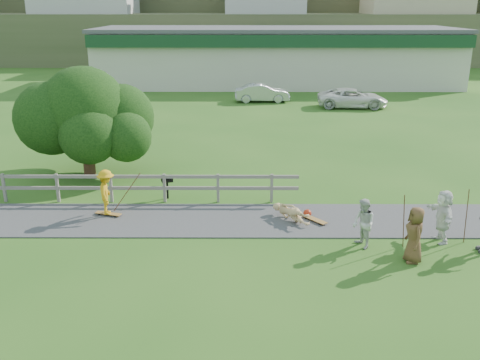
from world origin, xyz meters
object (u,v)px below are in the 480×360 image
at_px(skater_rider, 107,195).
at_px(car_white, 353,98).
at_px(spectator_c, 415,235).
at_px(tree, 86,127).
at_px(car_silver, 262,93).
at_px(spectator_d, 443,216).
at_px(bbq, 167,187).
at_px(spectator_a, 363,224).
at_px(skater_fallen, 291,213).

bearing_deg(skater_rider, car_white, -41.40).
bearing_deg(skater_rider, spectator_c, -119.85).
distance_m(skater_rider, spectator_c, 10.20).
relative_size(spectator_c, tree, 0.28).
bearing_deg(skater_rider, car_silver, -25.20).
bearing_deg(car_silver, spectator_d, -171.64).
bearing_deg(tree, car_white, 47.62).
bearing_deg(spectator_c, car_silver, -174.00).
height_order(skater_rider, bbq, skater_rider).
height_order(spectator_c, car_silver, spectator_c).
bearing_deg(car_white, car_silver, 73.89).
bearing_deg(spectator_d, spectator_a, -82.84).
relative_size(spectator_d, car_white, 0.34).
bearing_deg(spectator_d, car_silver, -172.05).
bearing_deg(spectator_c, spectator_d, 135.68).
distance_m(car_silver, bbq, 21.84).
distance_m(skater_rider, bbq, 2.62).
relative_size(spectator_c, car_silver, 0.40).
relative_size(skater_rider, tree, 0.27).
bearing_deg(bbq, spectator_d, -41.23).
bearing_deg(tree, skater_fallen, -32.48).
bearing_deg(spectator_d, skater_rider, -103.19).
xyz_separation_m(spectator_c, spectator_d, (1.29, 1.38, 0.01)).
distance_m(skater_fallen, bbq, 5.05).
height_order(skater_fallen, bbq, bbq).
distance_m(skater_rider, skater_fallen, 6.40).
bearing_deg(bbq, spectator_c, -52.14).
bearing_deg(skater_fallen, spectator_d, -54.99).
bearing_deg(spectator_c, skater_fallen, -134.15).
bearing_deg(skater_fallen, car_white, 38.45).
bearing_deg(bbq, tree, 123.04).
relative_size(spectator_c, bbq, 1.86).
bearing_deg(skater_fallen, car_silver, 55.22).
xyz_separation_m(skater_fallen, spectator_c, (3.24, -3.01, 0.53)).
bearing_deg(bbq, car_silver, 60.40).
bearing_deg(bbq, car_white, 42.41).
relative_size(car_white, tree, 0.85).
bearing_deg(car_silver, bbq, 166.32).
height_order(spectator_c, bbq, spectator_c).
height_order(spectator_a, tree, tree).
relative_size(skater_rider, spectator_d, 0.94).
bearing_deg(car_white, tree, 141.65).
xyz_separation_m(spectator_c, car_white, (2.99, 24.29, -0.14)).
xyz_separation_m(skater_rider, spectator_c, (9.61, -3.42, 0.04)).
height_order(skater_rider, spectator_a, skater_rider).
height_order(spectator_a, bbq, spectator_a).
bearing_deg(car_white, bbq, 154.56).
height_order(spectator_d, bbq, spectator_d).
height_order(skater_rider, spectator_c, spectator_c).
bearing_deg(tree, bbq, -38.84).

